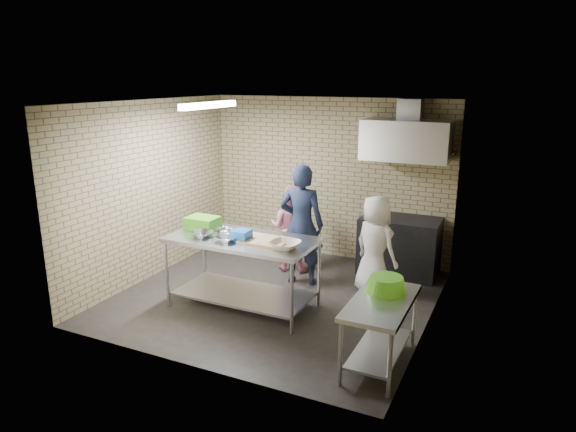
{
  "coord_description": "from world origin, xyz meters",
  "views": [
    {
      "loc": [
        3.04,
        -6.02,
        3.02
      ],
      "look_at": [
        0.1,
        0.2,
        1.15
      ],
      "focal_mm": 32.1,
      "sensor_mm": 36.0,
      "label": 1
    }
  ],
  "objects_px": {
    "side_counter": "(380,333)",
    "blue_tub": "(241,235)",
    "green_basin": "(386,284)",
    "woman_pink": "(290,228)",
    "man_navy": "(302,225)",
    "bottle_green": "(439,146)",
    "prep_table": "(243,272)",
    "green_crate": "(203,223)",
    "woman_white": "(375,246)",
    "stove": "(399,246)",
    "bottle_red": "(412,144)"
  },
  "relations": [
    {
      "from": "stove",
      "to": "man_navy",
      "type": "relative_size",
      "value": 0.66
    },
    {
      "from": "blue_tub",
      "to": "woman_pink",
      "type": "distance_m",
      "value": 1.68
    },
    {
      "from": "woman_white",
      "to": "blue_tub",
      "type": "bearing_deg",
      "value": 69.27
    },
    {
      "from": "green_basin",
      "to": "woman_pink",
      "type": "distance_m",
      "value": 2.83
    },
    {
      "from": "green_basin",
      "to": "bottle_green",
      "type": "relative_size",
      "value": 3.07
    },
    {
      "from": "prep_table",
      "to": "green_basin",
      "type": "height_order",
      "value": "prep_table"
    },
    {
      "from": "blue_tub",
      "to": "green_crate",
      "type": "bearing_deg",
      "value": 163.65
    },
    {
      "from": "blue_tub",
      "to": "stove",
      "type": "bearing_deg",
      "value": 54.77
    },
    {
      "from": "stove",
      "to": "woman_white",
      "type": "height_order",
      "value": "woman_white"
    },
    {
      "from": "bottle_red",
      "to": "man_navy",
      "type": "xyz_separation_m",
      "value": [
        -1.29,
        -1.24,
        -1.12
      ]
    },
    {
      "from": "green_crate",
      "to": "bottle_red",
      "type": "distance_m",
      "value": 3.38
    },
    {
      "from": "man_navy",
      "to": "woman_pink",
      "type": "bearing_deg",
      "value": -58.37
    },
    {
      "from": "green_basin",
      "to": "stove",
      "type": "bearing_deg",
      "value": 99.76
    },
    {
      "from": "green_crate",
      "to": "woman_white",
      "type": "height_order",
      "value": "woman_white"
    },
    {
      "from": "bottle_red",
      "to": "bottle_green",
      "type": "height_order",
      "value": "bottle_red"
    },
    {
      "from": "stove",
      "to": "man_navy",
      "type": "xyz_separation_m",
      "value": [
        -1.24,
        -1.0,
        0.46
      ]
    },
    {
      "from": "man_navy",
      "to": "prep_table",
      "type": "bearing_deg",
      "value": 61.7
    },
    {
      "from": "side_counter",
      "to": "bottle_green",
      "type": "distance_m",
      "value": 3.41
    },
    {
      "from": "green_basin",
      "to": "woman_white",
      "type": "xyz_separation_m",
      "value": [
        -0.57,
        1.57,
        -0.12
      ]
    },
    {
      "from": "side_counter",
      "to": "blue_tub",
      "type": "relative_size",
      "value": 5.56
    },
    {
      "from": "man_navy",
      "to": "bottle_green",
      "type": "bearing_deg",
      "value": -153.85
    },
    {
      "from": "green_basin",
      "to": "woman_white",
      "type": "height_order",
      "value": "woman_white"
    },
    {
      "from": "bottle_green",
      "to": "man_navy",
      "type": "bearing_deg",
      "value": -143.81
    },
    {
      "from": "green_basin",
      "to": "man_navy",
      "type": "relative_size",
      "value": 0.25
    },
    {
      "from": "prep_table",
      "to": "bottle_red",
      "type": "height_order",
      "value": "bottle_red"
    },
    {
      "from": "stove",
      "to": "woman_pink",
      "type": "height_order",
      "value": "woman_pink"
    },
    {
      "from": "bottle_green",
      "to": "man_navy",
      "type": "height_order",
      "value": "bottle_green"
    },
    {
      "from": "prep_table",
      "to": "blue_tub",
      "type": "height_order",
      "value": "blue_tub"
    },
    {
      "from": "green_basin",
      "to": "woman_pink",
      "type": "bearing_deg",
      "value": 136.76
    },
    {
      "from": "green_crate",
      "to": "bottle_red",
      "type": "height_order",
      "value": "bottle_red"
    },
    {
      "from": "side_counter",
      "to": "blue_tub",
      "type": "height_order",
      "value": "blue_tub"
    },
    {
      "from": "bottle_green",
      "to": "woman_pink",
      "type": "relative_size",
      "value": 0.11
    },
    {
      "from": "green_basin",
      "to": "bottle_green",
      "type": "bearing_deg",
      "value": 89.58
    },
    {
      "from": "prep_table",
      "to": "side_counter",
      "type": "height_order",
      "value": "prep_table"
    },
    {
      "from": "green_crate",
      "to": "green_basin",
      "type": "bearing_deg",
      "value": -10.65
    },
    {
      "from": "blue_tub",
      "to": "man_navy",
      "type": "xyz_separation_m",
      "value": [
        0.32,
        1.21,
        -0.14
      ]
    },
    {
      "from": "side_counter",
      "to": "stove",
      "type": "xyz_separation_m",
      "value": [
        -0.45,
        2.75,
        0.08
      ]
    },
    {
      "from": "stove",
      "to": "bottle_green",
      "type": "relative_size",
      "value": 8.0
    },
    {
      "from": "side_counter",
      "to": "stove",
      "type": "height_order",
      "value": "stove"
    },
    {
      "from": "prep_table",
      "to": "green_crate",
      "type": "distance_m",
      "value": 0.91
    },
    {
      "from": "blue_tub",
      "to": "woman_pink",
      "type": "xyz_separation_m",
      "value": [
        -0.07,
        1.64,
        -0.35
      ]
    },
    {
      "from": "prep_table",
      "to": "woman_pink",
      "type": "height_order",
      "value": "woman_pink"
    },
    {
      "from": "side_counter",
      "to": "blue_tub",
      "type": "xyz_separation_m",
      "value": [
        -2.01,
        0.54,
        0.67
      ]
    },
    {
      "from": "blue_tub",
      "to": "bottle_red",
      "type": "height_order",
      "value": "bottle_red"
    },
    {
      "from": "blue_tub",
      "to": "bottle_green",
      "type": "xyz_separation_m",
      "value": [
        2.01,
        2.45,
        0.97
      ]
    },
    {
      "from": "side_counter",
      "to": "woman_pink",
      "type": "distance_m",
      "value": 3.04
    },
    {
      "from": "side_counter",
      "to": "man_navy",
      "type": "bearing_deg",
      "value": 134.01
    },
    {
      "from": "blue_tub",
      "to": "woman_pink",
      "type": "height_order",
      "value": "woman_pink"
    },
    {
      "from": "stove",
      "to": "bottle_green",
      "type": "distance_m",
      "value": 1.65
    },
    {
      "from": "bottle_green",
      "to": "stove",
      "type": "bearing_deg",
      "value": -151.93
    }
  ]
}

